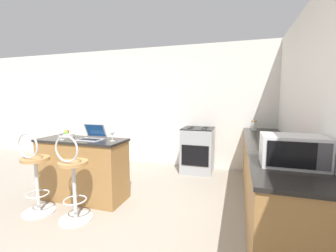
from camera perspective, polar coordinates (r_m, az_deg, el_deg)
name	(u,v)px	position (r m, az deg, el deg)	size (l,w,h in m)	color
ground_plane	(85,227)	(3.02, -20.38, -22.88)	(20.00, 20.00, 0.00)	gray
wall_back	(161,107)	(5.06, -1.73, 4.90)	(12.00, 0.06, 2.60)	silver
breakfast_bar	(83,169)	(3.60, -20.77, -10.16)	(1.30, 0.53, 0.90)	#9E703D
counter_right	(270,177)	(3.34, 24.44, -11.69)	(0.63, 3.23, 0.90)	#9E703D
bar_stool_near	(35,175)	(3.39, -30.66, -10.67)	(0.40, 0.40, 1.07)	silver
bar_stool_far	(73,180)	(3.00, -23.00, -12.51)	(0.40, 0.40, 1.07)	silver
laptop	(93,136)	(3.40, -18.61, -2.31)	(0.33, 0.29, 0.22)	#B7BABF
microwave	(293,151)	(2.23, 29.11, -5.50)	(0.51, 0.34, 0.27)	silver
toaster	(279,141)	(2.90, 26.43, -3.53)	(0.21, 0.25, 0.19)	red
stove_range	(198,150)	(4.60, 7.56, -6.05)	(0.61, 0.61, 0.91)	#9EA3A8
wine_glass_tall	(61,133)	(3.52, -25.45, -1.65)	(0.07, 0.07, 0.14)	silver
wine_glass_short	(112,133)	(3.18, -14.01, -1.71)	(0.06, 0.06, 0.16)	silver
fruit_bowl	(67,135)	(3.77, -24.37, -2.00)	(0.24, 0.24, 0.11)	silver
storage_jar	(254,125)	(4.41, 21.01, 0.13)	(0.10, 0.10, 0.18)	silver
mug_red	(280,139)	(3.40, 26.66, -2.90)	(0.09, 0.07, 0.09)	red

